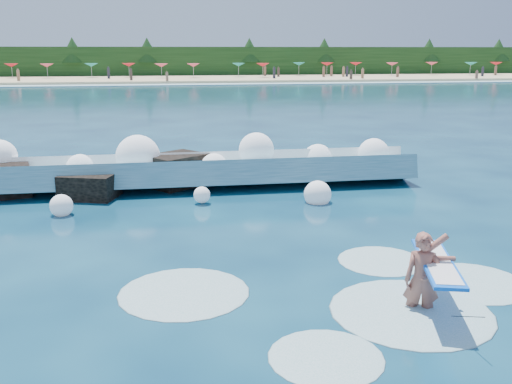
% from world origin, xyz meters
% --- Properties ---
extents(ground, '(200.00, 200.00, 0.00)m').
position_xyz_m(ground, '(0.00, 0.00, 0.00)').
color(ground, '#082640').
rests_on(ground, ground).
extents(beach, '(140.00, 20.00, 0.40)m').
position_xyz_m(beach, '(0.00, 78.00, 0.20)').
color(beach, tan).
rests_on(beach, ground).
extents(wet_band, '(140.00, 5.00, 0.08)m').
position_xyz_m(wet_band, '(0.00, 67.00, 0.04)').
color(wet_band, silver).
rests_on(wet_band, ground).
extents(treeline, '(140.00, 4.00, 5.00)m').
position_xyz_m(treeline, '(0.00, 88.00, 2.50)').
color(treeline, black).
rests_on(treeline, ground).
extents(breaking_wave, '(16.14, 2.60, 1.39)m').
position_xyz_m(breaking_wave, '(-0.31, 7.98, 0.49)').
color(breaking_wave, teal).
rests_on(breaking_wave, ground).
extents(rock_cluster, '(8.08, 3.15, 1.25)m').
position_xyz_m(rock_cluster, '(-3.25, 7.68, 0.40)').
color(rock_cluster, black).
rests_on(rock_cluster, ground).
extents(surfer_with_board, '(1.22, 2.90, 1.71)m').
position_xyz_m(surfer_with_board, '(3.77, -2.20, 0.63)').
color(surfer_with_board, '#9A5748').
rests_on(surfer_with_board, ground).
extents(wave_spray, '(15.09, 4.26, 1.90)m').
position_xyz_m(wave_spray, '(-0.18, 7.86, 0.87)').
color(wave_spray, white).
rests_on(wave_spray, ground).
extents(surf_foam, '(9.11, 5.48, 0.14)m').
position_xyz_m(surf_foam, '(3.03, -1.66, 0.00)').
color(surf_foam, silver).
rests_on(surf_foam, ground).
extents(beach_umbrellas, '(112.78, 6.78, 0.50)m').
position_xyz_m(beach_umbrellas, '(-0.07, 80.31, 2.25)').
color(beach_umbrellas, red).
rests_on(beach_umbrellas, ground).
extents(beachgoers, '(108.48, 13.40, 1.89)m').
position_xyz_m(beachgoers, '(6.83, 74.34, 1.04)').
color(beachgoers, '#3F332D').
rests_on(beachgoers, ground).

